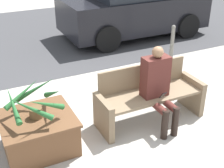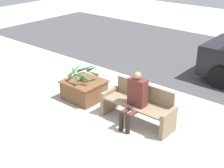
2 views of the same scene
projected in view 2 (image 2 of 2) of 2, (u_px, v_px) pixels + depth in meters
The scene contains 6 objects.
ground_plane at pixel (119, 131), 6.90m from camera, with size 30.00×30.00×0.00m, color #ADA89E.
road_surface at pixel (220, 62), 10.84m from camera, with size 20.00×6.00×0.01m, color #424244.
bench at pixel (139, 105), 7.10m from camera, with size 1.73×0.59×0.88m.
person_seated at pixel (135, 97), 6.83m from camera, with size 0.41×0.62×1.29m.
planter_box at pixel (84, 89), 8.21m from camera, with size 0.99×0.91×0.52m.
potted_plant at pixel (83, 72), 8.02m from camera, with size 0.76×0.78×0.49m.
Camera 2 is at (3.63, -4.60, 3.80)m, focal length 50.00 mm.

